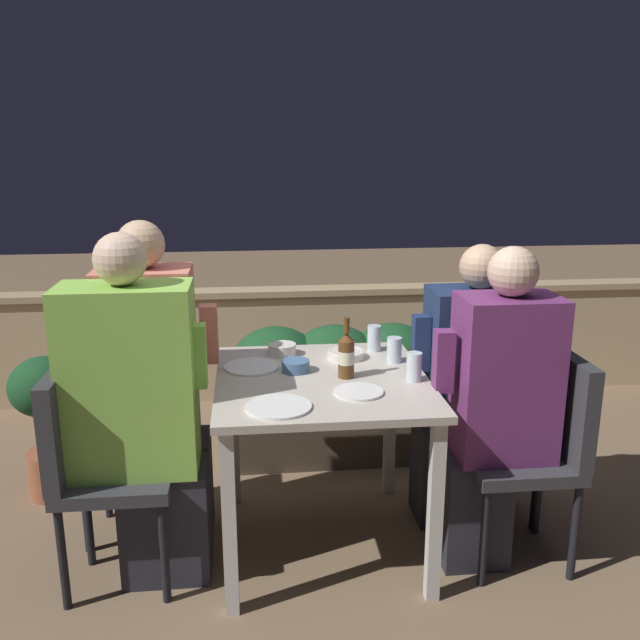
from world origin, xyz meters
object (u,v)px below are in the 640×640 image
person_purple_stripe (495,409)px  chair_right_far (508,406)px  chair_left_far (113,425)px  person_coral_top (157,385)px  chair_right_near (540,436)px  beer_bottle (346,355)px  person_green_blouse (140,414)px  person_navy_jumper (467,386)px  potted_plant (46,412)px  chair_left_near (91,454)px

person_purple_stripe → chair_right_far: 0.40m
chair_left_far → person_coral_top: 0.25m
chair_right_near → beer_bottle: beer_bottle is taller
person_green_blouse → beer_bottle: (0.80, 0.12, 0.17)m
chair_right_far → person_coral_top: bearing=-179.0°
person_green_blouse → person_coral_top: bearing=83.3°
chair_right_near → beer_bottle: 0.84m
person_green_blouse → person_purple_stripe: size_ratio=1.05×
chair_right_far → person_purple_stripe: bearing=-120.1°
chair_right_far → person_green_blouse: bearing=-169.3°
person_green_blouse → person_navy_jumper: size_ratio=1.09×
person_green_blouse → chair_left_far: (-0.16, 0.27, -0.15)m
chair_right_far → person_navy_jumper: bearing=180.0°
chair_left_far → person_navy_jumper: bearing=1.0°
chair_left_far → potted_plant: bearing=133.2°
person_coral_top → person_navy_jumper: (1.33, 0.03, -0.07)m
potted_plant → chair_left_near: bearing=-62.2°
person_navy_jumper → beer_bottle: (-0.56, -0.17, 0.22)m
chair_right_far → beer_bottle: bearing=-167.4°
chair_left_near → chair_right_near: size_ratio=1.00×
chair_right_near → person_purple_stripe: size_ratio=0.67×
person_purple_stripe → potted_plant: 2.06m
chair_left_far → potted_plant: (-0.39, 0.42, -0.10)m
chair_right_far → potted_plant: size_ratio=1.24×
beer_bottle → chair_right_near: bearing=-11.5°
potted_plant → person_purple_stripe: bearing=-20.6°
chair_right_far → chair_left_far: bearing=-179.1°
chair_left_near → beer_bottle: beer_bottle is taller
person_purple_stripe → person_green_blouse: bearing=178.7°
chair_left_far → chair_right_far: bearing=0.9°
chair_left_near → beer_bottle: size_ratio=3.51×
person_green_blouse → chair_left_far: 0.35m
chair_left_far → person_coral_top: person_coral_top is taller
chair_left_far → person_navy_jumper: person_navy_jumper is taller
person_purple_stripe → chair_right_far: size_ratio=1.49×
beer_bottle → potted_plant: beer_bottle is taller
person_coral_top → chair_right_near: person_coral_top is taller
person_purple_stripe → person_navy_jumper: size_ratio=1.03×
chair_left_near → chair_right_near: bearing=-1.0°
chair_left_far → person_navy_jumper: size_ratio=0.69×
person_green_blouse → chair_right_far: person_green_blouse is taller
chair_left_near → person_purple_stripe: bearing=-1.2°
potted_plant → person_green_blouse: bearing=-51.2°
person_green_blouse → person_navy_jumper: bearing=12.2°
person_navy_jumper → beer_bottle: size_ratio=5.09×
person_navy_jumper → chair_right_near: bearing=-58.6°
chair_left_far → chair_right_far: (1.72, 0.03, 0.00)m
chair_right_near → person_coral_top: bearing=168.9°
chair_right_near → chair_right_far: same height
person_coral_top → chair_right_far: 1.53m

